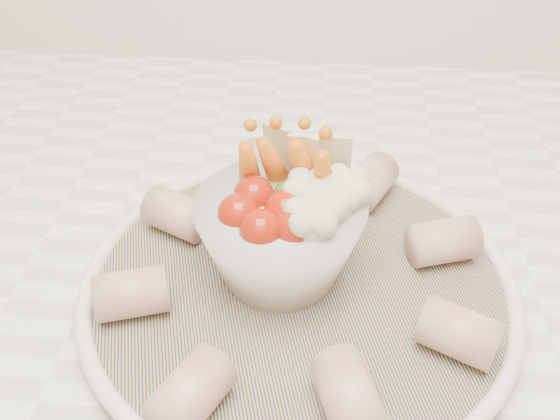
{
  "coord_description": "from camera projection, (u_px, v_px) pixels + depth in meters",
  "views": [
    {
      "loc": [
        0.0,
        1.02,
        1.26
      ],
      "look_at": [
        -0.02,
        1.36,
        0.99
      ],
      "focal_mm": 40.0,
      "sensor_mm": 36.0,
      "label": 1
    }
  ],
  "objects": [
    {
      "name": "serving_platter",
      "position": [
        299.0,
        286.0,
        0.46
      ],
      "size": [
        0.4,
        0.4,
        0.02
      ],
      "color": "navy",
      "rests_on": "kitchen_counter"
    },
    {
      "name": "veggie_bowl",
      "position": [
        285.0,
        227.0,
        0.44
      ],
      "size": [
        0.12,
        0.12,
        0.11
      ],
      "color": "silver",
      "rests_on": "serving_platter"
    },
    {
      "name": "cured_meat_rolls",
      "position": [
        298.0,
        265.0,
        0.45
      ],
      "size": [
        0.28,
        0.29,
        0.03
      ],
      "color": "#BA5B55",
      "rests_on": "serving_platter"
    }
  ]
}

